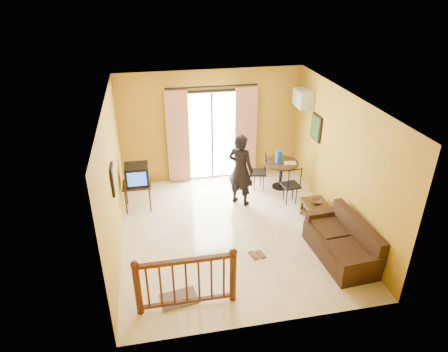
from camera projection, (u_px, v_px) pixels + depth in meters
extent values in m
plane|color=beige|center=(232.00, 231.00, 8.33)|extent=(5.00, 5.00, 0.00)
plane|color=white|center=(234.00, 100.00, 7.03)|extent=(5.00, 5.00, 0.00)
plane|color=#B78C23|center=(212.00, 126.00, 9.86)|extent=(4.50, 0.00, 4.50)
plane|color=#B78C23|center=(271.00, 251.00, 5.50)|extent=(4.50, 0.00, 4.50)
plane|color=#B78C23|center=(113.00, 182.00, 7.30)|extent=(0.00, 5.00, 5.00)
plane|color=#B78C23|center=(342.00, 161.00, 8.06)|extent=(0.00, 5.00, 5.00)
cube|color=black|center=(212.00, 136.00, 9.96)|extent=(1.34, 0.03, 2.34)
cube|color=white|center=(212.00, 136.00, 9.93)|extent=(1.20, 0.04, 2.20)
cube|color=black|center=(212.00, 137.00, 9.91)|extent=(0.04, 0.02, 2.20)
cube|color=beige|center=(178.00, 138.00, 9.72)|extent=(0.55, 0.08, 2.35)
cube|color=beige|center=(246.00, 133.00, 10.01)|extent=(0.55, 0.08, 2.35)
cylinder|color=black|center=(212.00, 87.00, 9.30)|extent=(2.20, 0.04, 0.04)
cube|color=black|center=(137.00, 184.00, 8.85)|extent=(0.63, 0.52, 0.04)
cylinder|color=black|center=(126.00, 202.00, 8.77)|extent=(0.04, 0.04, 0.61)
cylinder|color=black|center=(150.00, 200.00, 8.86)|extent=(0.04, 0.04, 0.61)
cylinder|color=black|center=(126.00, 193.00, 9.13)|extent=(0.04, 0.04, 0.61)
cylinder|color=black|center=(150.00, 191.00, 9.22)|extent=(0.04, 0.04, 0.61)
cube|color=black|center=(137.00, 174.00, 8.75)|extent=(0.50, 0.45, 0.45)
cube|color=blue|center=(137.00, 179.00, 8.54)|extent=(0.40, 0.02, 0.32)
cube|color=black|center=(113.00, 179.00, 7.06)|extent=(0.04, 0.42, 0.52)
cube|color=#514B46|center=(114.00, 179.00, 7.06)|extent=(0.01, 0.34, 0.44)
cylinder|color=black|center=(282.00, 163.00, 9.69)|extent=(0.82, 0.82, 0.04)
cylinder|color=black|center=(281.00, 175.00, 9.85)|extent=(0.08, 0.08, 0.67)
cylinder|color=black|center=(280.00, 186.00, 9.99)|extent=(0.40, 0.40, 0.03)
cylinder|color=blue|center=(279.00, 156.00, 9.62)|extent=(0.17, 0.17, 0.31)
cube|color=#EAE5C7|center=(290.00, 163.00, 9.62)|extent=(0.31, 0.23, 0.02)
cube|color=silver|center=(303.00, 98.00, 9.39)|extent=(0.30, 0.60, 0.40)
cube|color=gray|center=(297.00, 99.00, 9.36)|extent=(0.02, 0.56, 0.36)
cube|color=black|center=(316.00, 128.00, 9.07)|extent=(0.04, 0.50, 0.60)
cube|color=black|center=(315.00, 128.00, 9.07)|extent=(0.01, 0.42, 0.52)
cube|color=black|center=(318.00, 207.00, 8.42)|extent=(0.50, 0.91, 0.04)
cube|color=black|center=(317.00, 218.00, 8.54)|extent=(0.46, 0.87, 0.03)
cube|color=black|center=(316.00, 227.00, 8.12)|extent=(0.05, 0.05, 0.38)
cube|color=black|center=(335.00, 225.00, 8.19)|extent=(0.05, 0.05, 0.38)
cube|color=black|center=(302.00, 206.00, 8.83)|extent=(0.05, 0.05, 0.38)
cube|color=black|center=(319.00, 204.00, 8.90)|extent=(0.05, 0.05, 0.38)
imported|color=#55311D|center=(316.00, 202.00, 8.52)|extent=(0.24, 0.24, 0.07)
cube|color=#321E13|center=(340.00, 249.00, 7.48)|extent=(0.89, 1.62, 0.39)
cube|color=#321E13|center=(357.00, 232.00, 7.37)|extent=(0.28, 1.58, 0.54)
cube|color=#321E13|center=(362.00, 266.00, 6.71)|extent=(0.79, 0.21, 0.29)
cube|color=#321E13|center=(324.00, 217.00, 8.04)|extent=(0.79, 0.21, 0.29)
cube|color=#321E13|center=(348.00, 251.00, 7.07)|extent=(0.58, 0.67, 0.10)
cube|color=#321E13|center=(331.00, 229.00, 7.66)|extent=(0.58, 0.67, 0.10)
imported|color=black|center=(241.00, 170.00, 8.94)|extent=(0.74, 0.72, 1.70)
cylinder|color=#471E0F|center=(138.00, 291.00, 6.14)|extent=(0.11, 0.11, 0.92)
cylinder|color=#471E0F|center=(233.00, 278.00, 6.39)|extent=(0.11, 0.11, 0.92)
sphere|color=#471E0F|center=(134.00, 265.00, 5.90)|extent=(0.13, 0.13, 0.13)
sphere|color=#471E0F|center=(233.00, 252.00, 6.16)|extent=(0.13, 0.13, 0.13)
cube|color=#471E0F|center=(185.00, 261.00, 6.05)|extent=(1.55, 0.08, 0.06)
cube|color=#471E0F|center=(187.00, 301.00, 6.43)|extent=(1.55, 0.06, 0.05)
cube|color=#594D47|center=(179.00, 298.00, 6.61)|extent=(0.66, 0.49, 0.02)
cube|color=#55311D|center=(254.00, 255.00, 7.60)|extent=(0.17, 0.27, 0.03)
cube|color=#55311D|center=(261.00, 254.00, 7.62)|extent=(0.17, 0.27, 0.03)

